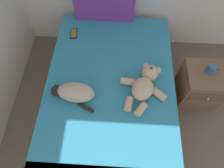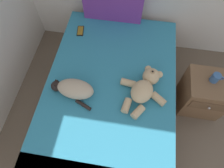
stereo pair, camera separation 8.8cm
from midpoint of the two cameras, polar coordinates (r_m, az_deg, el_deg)
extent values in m
cube|color=brown|center=(2.18, -1.69, -5.81)|extent=(1.29, 2.02, 0.29)
cube|color=white|center=(1.96, -1.88, -2.99)|extent=(1.26, 1.96, 0.21)
cube|color=teal|center=(1.88, -1.84, 0.17)|extent=(1.24, 1.82, 0.02)
cube|color=#72338C|center=(2.27, -3.50, 23.33)|extent=(0.66, 0.11, 0.50)
ellipsoid|color=tan|center=(1.78, -11.93, -2.44)|extent=(0.35, 0.21, 0.15)
sphere|color=black|center=(1.86, -17.40, -2.04)|extent=(0.10, 0.10, 0.10)
cone|color=black|center=(1.80, -18.11, -1.99)|extent=(0.04, 0.04, 0.04)
cone|color=black|center=(1.82, -17.64, -0.46)|extent=(0.04, 0.04, 0.04)
cylinder|color=black|center=(1.77, -9.21, -6.90)|extent=(0.16, 0.09, 0.03)
ellipsoid|color=black|center=(1.87, -14.11, -1.77)|extent=(0.10, 0.06, 0.04)
ellipsoid|color=tan|center=(1.77, 7.55, -1.42)|extent=(0.27, 0.29, 0.16)
sphere|color=tan|center=(1.86, 9.69, 3.13)|extent=(0.16, 0.16, 0.16)
sphere|color=#9E7F58|center=(1.82, 9.94, 4.03)|extent=(0.06, 0.06, 0.06)
sphere|color=black|center=(1.80, 10.07, 4.50)|extent=(0.02, 0.02, 0.02)
sphere|color=tan|center=(1.89, 8.65, 5.22)|extent=(0.06, 0.06, 0.06)
sphere|color=tan|center=(1.88, 12.02, 3.85)|extent=(0.06, 0.06, 0.06)
cylinder|color=tan|center=(1.85, 3.28, 0.68)|extent=(0.15, 0.09, 0.07)
cylinder|color=tan|center=(1.74, 3.46, -5.98)|extent=(0.09, 0.14, 0.07)
cylinder|color=tan|center=(1.82, 12.39, -3.11)|extent=(0.15, 0.14, 0.07)
cylinder|color=tan|center=(1.73, 6.95, -7.48)|extent=(0.13, 0.14, 0.07)
cube|color=black|center=(2.30, -12.26, 14.25)|extent=(0.09, 0.16, 0.01)
cube|color=olive|center=(2.29, -12.28, 14.34)|extent=(0.08, 0.14, 0.00)
cube|color=brown|center=(2.35, 23.52, -0.53)|extent=(0.44, 0.38, 0.50)
cube|color=brown|center=(2.18, 25.26, -3.68)|extent=(0.37, 0.01, 0.14)
sphere|color=#B2B2B7|center=(2.17, 25.33, -4.06)|extent=(0.02, 0.02, 0.02)
cylinder|color=#33598C|center=(2.13, 26.11, 3.92)|extent=(0.08, 0.08, 0.09)
torus|color=#33598C|center=(2.15, 27.42, 3.88)|extent=(0.06, 0.01, 0.06)
camera|label=1|loc=(0.04, -91.40, -2.54)|focal=31.13mm
camera|label=2|loc=(0.04, 88.60, 2.54)|focal=31.13mm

